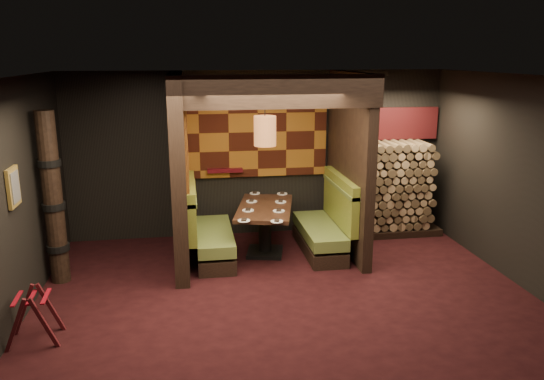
{
  "coord_description": "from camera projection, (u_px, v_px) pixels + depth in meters",
  "views": [
    {
      "loc": [
        -1.2,
        -6.22,
        3.11
      ],
      "look_at": [
        0.0,
        1.3,
        1.15
      ],
      "focal_mm": 35.0,
      "sensor_mm": 36.0,
      "label": 1
    }
  ],
  "objects": [
    {
      "name": "mosaic_header",
      "position": [
        387.0,
        124.0,
        9.34
      ],
      "size": [
        1.83,
        0.1,
        0.56
      ],
      "primitive_type": "cube",
      "color": "maroon",
      "rests_on": "wall_back"
    },
    {
      "name": "pendant_lamp",
      "position": [
        265.0,
        131.0,
        7.96
      ],
      "size": [
        0.34,
        0.34,
        1.09
      ],
      "color": "brown",
      "rests_on": "ceiling"
    },
    {
      "name": "firewood_stack",
      "position": [
        391.0,
        188.0,
        9.3
      ],
      "size": [
        1.73,
        0.7,
        1.64
      ],
      "color": "black",
      "rests_on": "floor"
    },
    {
      "name": "ceiling",
      "position": [
        290.0,
        76.0,
        6.2
      ],
      "size": [
        6.5,
        5.5,
        0.02
      ],
      "primitive_type": "cube",
      "color": "black",
      "rests_on": "ground"
    },
    {
      "name": "booth_bench_left",
      "position": [
        208.0,
        234.0,
        8.24
      ],
      "size": [
        0.68,
        1.6,
        1.14
      ],
      "color": "black",
      "rests_on": "floor"
    },
    {
      "name": "dining_table",
      "position": [
        265.0,
        221.0,
        8.36
      ],
      "size": [
        1.13,
        1.64,
        0.79
      ],
      "color": "black",
      "rests_on": "floor"
    },
    {
      "name": "place_settings",
      "position": [
        265.0,
        206.0,
        8.3
      ],
      "size": [
        0.99,
        1.79,
        0.03
      ],
      "color": "white",
      "rests_on": "dining_table"
    },
    {
      "name": "framed_picture",
      "position": [
        13.0,
        187.0,
        6.11
      ],
      "size": [
        0.05,
        0.36,
        0.46
      ],
      "color": "olive",
      "rests_on": "wall_left"
    },
    {
      "name": "booth_bench_right",
      "position": [
        326.0,
        227.0,
        8.53
      ],
      "size": [
        0.68,
        1.6,
        1.14
      ],
      "color": "black",
      "rests_on": "floor"
    },
    {
      "name": "tapa_back_panel",
      "position": [
        258.0,
        132.0,
        9.04
      ],
      "size": [
        2.4,
        0.06,
        1.55
      ],
      "primitive_type": "cube",
      "color": "#9A5C1C",
      "rests_on": "wall_back"
    },
    {
      "name": "tapa_side_panel",
      "position": [
        186.0,
        140.0,
        8.01
      ],
      "size": [
        0.04,
        1.85,
        1.45
      ],
      "primitive_type": "cube",
      "color": "#9A5C1C",
      "rests_on": "partition_left"
    },
    {
      "name": "bay_front_post",
      "position": [
        350.0,
        160.0,
        8.64
      ],
      "size": [
        0.08,
        0.08,
        2.85
      ],
      "primitive_type": "cube",
      "color": "black",
      "rests_on": "floor"
    },
    {
      "name": "wall_right",
      "position": [
        529.0,
        184.0,
        7.05
      ],
      "size": [
        0.02,
        5.5,
        2.85
      ],
      "primitive_type": "cube",
      "color": "black",
      "rests_on": "ground"
    },
    {
      "name": "wall_back",
      "position": [
        259.0,
        154.0,
        9.19
      ],
      "size": [
        6.5,
        0.02,
        2.85
      ],
      "primitive_type": "cube",
      "color": "black",
      "rests_on": "ground"
    },
    {
      "name": "wall_front",
      "position": [
        359.0,
        289.0,
        3.91
      ],
      "size": [
        6.5,
        0.02,
        2.85
      ],
      "primitive_type": "cube",
      "color": "black",
      "rests_on": "ground"
    },
    {
      "name": "wall_left",
      "position": [
        9.0,
        206.0,
        6.06
      ],
      "size": [
        0.02,
        5.5,
        2.85
      ],
      "primitive_type": "cube",
      "color": "black",
      "rests_on": "ground"
    },
    {
      "name": "partition_left",
      "position": [
        179.0,
        170.0,
        7.93
      ],
      "size": [
        0.2,
        2.2,
        2.85
      ],
      "primitive_type": "cube",
      "color": "black",
      "rests_on": "floor"
    },
    {
      "name": "luggage_rack",
      "position": [
        33.0,
        314.0,
        5.86
      ],
      "size": [
        0.61,
        0.44,
        0.64
      ],
      "color": "#471216",
      "rests_on": "floor"
    },
    {
      "name": "header_beam",
      "position": [
        277.0,
        92.0,
        6.92
      ],
      "size": [
        2.85,
        0.18,
        0.44
      ],
      "primitive_type": "cube",
      "color": "black",
      "rests_on": "partition_left"
    },
    {
      "name": "floor",
      "position": [
        288.0,
        300.0,
        6.91
      ],
      "size": [
        6.5,
        5.5,
        0.02
      ],
      "primitive_type": "cube",
      "color": "black",
      "rests_on": "ground"
    },
    {
      "name": "partition_right",
      "position": [
        349.0,
        164.0,
        8.38
      ],
      "size": [
        0.15,
        2.1,
        2.85
      ],
      "primitive_type": "cube",
      "color": "black",
      "rests_on": "floor"
    },
    {
      "name": "lacquer_shelf",
      "position": [
        225.0,
        170.0,
        9.06
      ],
      "size": [
        0.6,
        0.12,
        0.07
      ],
      "primitive_type": "cube",
      "color": "#4E0C14",
      "rests_on": "wall_back"
    },
    {
      "name": "totem_column",
      "position": [
        53.0,
        200.0,
        7.2
      ],
      "size": [
        0.31,
        0.31,
        2.4
      ],
      "color": "black",
      "rests_on": "floor"
    }
  ]
}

